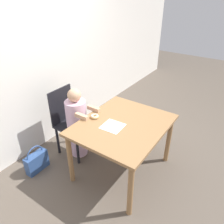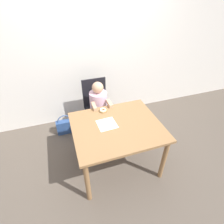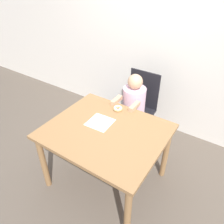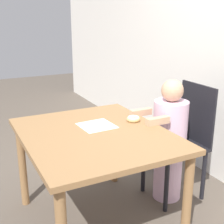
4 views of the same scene
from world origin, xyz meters
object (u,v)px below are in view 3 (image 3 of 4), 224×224
at_px(child_figure, 133,113).
at_px(handbag, 106,113).
at_px(chair, 138,109).
at_px(donut, 118,108).

relative_size(child_figure, handbag, 2.68).
bearing_deg(child_figure, chair, 90.00).
height_order(chair, donut, chair).
xyz_separation_m(child_figure, donut, (-0.02, -0.33, 0.25)).
distance_m(child_figure, handbag, 0.71).
height_order(chair, handbag, chair).
height_order(child_figure, handbag, child_figure).
xyz_separation_m(chair, handbag, (-0.57, 0.10, -0.35)).
xyz_separation_m(donut, handbag, (-0.55, 0.56, -0.61)).
relative_size(chair, child_figure, 0.94).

